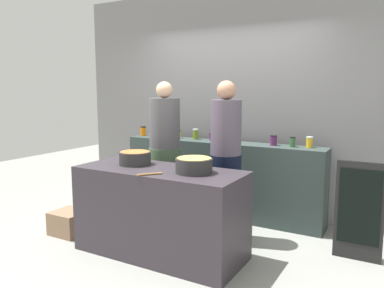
# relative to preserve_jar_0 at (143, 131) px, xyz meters

# --- Properties ---
(ground) EXTENTS (12.00, 12.00, 0.00)m
(ground) POSITION_rel_preserve_jar_0_xyz_m (1.27, -1.13, -1.05)
(ground) COLOR gray
(storefront_wall) EXTENTS (4.80, 0.12, 3.00)m
(storefront_wall) POSITION_rel_preserve_jar_0_xyz_m (1.27, 0.32, 0.45)
(storefront_wall) COLOR slate
(storefront_wall) RESTS_ON ground
(display_shelf) EXTENTS (2.70, 0.36, 0.99)m
(display_shelf) POSITION_rel_preserve_jar_0_xyz_m (1.27, -0.03, -0.56)
(display_shelf) COLOR #2F3C39
(display_shelf) RESTS_ON ground
(prep_table) EXTENTS (1.70, 0.70, 0.88)m
(prep_table) POSITION_rel_preserve_jar_0_xyz_m (1.27, -1.43, -0.61)
(prep_table) COLOR #322C33
(prep_table) RESTS_ON ground
(preserve_jar_0) EXTENTS (0.08, 0.08, 0.14)m
(preserve_jar_0) POSITION_rel_preserve_jar_0_xyz_m (0.00, 0.00, 0.00)
(preserve_jar_0) COLOR orange
(preserve_jar_0) RESTS_ON display_shelf
(preserve_jar_1) EXTENTS (0.08, 0.08, 0.10)m
(preserve_jar_1) POSITION_rel_preserve_jar_0_xyz_m (0.21, -0.06, -0.02)
(preserve_jar_1) COLOR red
(preserve_jar_1) RESTS_ON display_shelf
(preserve_jar_2) EXTENTS (0.07, 0.07, 0.11)m
(preserve_jar_2) POSITION_rel_preserve_jar_0_xyz_m (0.60, 0.02, -0.01)
(preserve_jar_2) COLOR gold
(preserve_jar_2) RESTS_ON display_shelf
(preserve_jar_3) EXTENTS (0.08, 0.08, 0.14)m
(preserve_jar_3) POSITION_rel_preserve_jar_0_xyz_m (0.86, 0.04, 0.00)
(preserve_jar_3) COLOR olive
(preserve_jar_3) RESTS_ON display_shelf
(preserve_jar_4) EXTENTS (0.08, 0.08, 0.10)m
(preserve_jar_4) POSITION_rel_preserve_jar_0_xyz_m (1.11, 0.04, -0.02)
(preserve_jar_4) COLOR #581A5A
(preserve_jar_4) RESTS_ON display_shelf
(preserve_jar_5) EXTENTS (0.09, 0.09, 0.12)m
(preserve_jar_5) POSITION_rel_preserve_jar_0_xyz_m (1.96, 0.00, -0.01)
(preserve_jar_5) COLOR #562351
(preserve_jar_5) RESTS_ON display_shelf
(preserve_jar_6) EXTENTS (0.07, 0.07, 0.12)m
(preserve_jar_6) POSITION_rel_preserve_jar_0_xyz_m (2.20, -0.01, -0.01)
(preserve_jar_6) COLOR #305C33
(preserve_jar_6) RESTS_ON display_shelf
(preserve_jar_7) EXTENTS (0.08, 0.08, 0.13)m
(preserve_jar_7) POSITION_rel_preserve_jar_0_xyz_m (2.39, 0.03, -0.00)
(preserve_jar_7) COLOR gold
(preserve_jar_7) RESTS_ON display_shelf
(cooking_pot_left) EXTENTS (0.33, 0.33, 0.14)m
(cooking_pot_left) POSITION_rel_preserve_jar_0_xyz_m (0.92, -1.37, -0.10)
(cooking_pot_left) COLOR #2D2D2D
(cooking_pot_left) RESTS_ON prep_table
(cooking_pot_center) EXTENTS (0.35, 0.35, 0.14)m
(cooking_pot_center) POSITION_rel_preserve_jar_0_xyz_m (1.65, -1.41, -0.10)
(cooking_pot_center) COLOR #2D2D2D
(cooking_pot_center) RESTS_ON prep_table
(wooden_spoon) EXTENTS (0.17, 0.19, 0.02)m
(wooden_spoon) POSITION_rel_preserve_jar_0_xyz_m (1.34, -1.69, -0.16)
(wooden_spoon) COLOR #9E703D
(wooden_spoon) RESTS_ON prep_table
(cook_with_tongs) EXTENTS (0.38, 0.38, 1.75)m
(cook_with_tongs) POSITION_rel_preserve_jar_0_xyz_m (0.86, -0.72, -0.26)
(cook_with_tongs) COLOR #455D40
(cook_with_tongs) RESTS_ON ground
(cook_in_cap) EXTENTS (0.34, 0.34, 1.75)m
(cook_in_cap) POSITION_rel_preserve_jar_0_xyz_m (1.67, -0.76, -0.25)
(cook_in_cap) COLOR black
(cook_in_cap) RESTS_ON ground
(bread_crate) EXTENTS (0.38, 0.35, 0.27)m
(bread_crate) POSITION_rel_preserve_jar_0_xyz_m (0.04, -1.49, -0.92)
(bread_crate) COLOR #8A6B50
(bread_crate) RESTS_ON ground
(chalkboard_sign) EXTENTS (0.45, 0.05, 0.98)m
(chalkboard_sign) POSITION_rel_preserve_jar_0_xyz_m (3.02, -0.58, -0.56)
(chalkboard_sign) COLOR black
(chalkboard_sign) RESTS_ON ground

